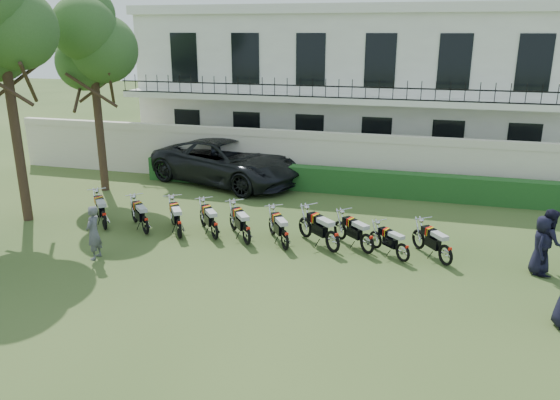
% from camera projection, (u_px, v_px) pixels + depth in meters
% --- Properties ---
extents(ground, '(100.00, 100.00, 0.00)m').
position_uv_depth(ground, '(284.00, 260.00, 15.67)').
color(ground, '#2E471C').
rests_on(ground, ground).
extents(perimeter_wall, '(30.00, 0.35, 2.30)m').
position_uv_depth(perimeter_wall, '(334.00, 160.00, 22.68)').
color(perimeter_wall, beige).
rests_on(perimeter_wall, ground).
extents(hedge, '(18.00, 0.60, 1.00)m').
position_uv_depth(hedge, '(355.00, 182.00, 21.89)').
color(hedge, '#1B4C1C').
rests_on(hedge, ground).
extents(building, '(20.40, 9.60, 7.40)m').
position_uv_depth(building, '(356.00, 84.00, 27.40)').
color(building, white).
rests_on(building, ground).
extents(tree_west_mid, '(3.40, 3.20, 8.82)m').
position_uv_depth(tree_west_mid, '(0.00, 18.00, 17.01)').
color(tree_west_mid, '#473323').
rests_on(tree_west_mid, ground).
extents(tree_west_near, '(3.40, 3.20, 7.90)m').
position_uv_depth(tree_west_near, '(92.00, 42.00, 20.79)').
color(tree_west_near, '#473323').
rests_on(tree_west_near, ground).
extents(motorcycle_0, '(1.40, 1.57, 1.09)m').
position_uv_depth(motorcycle_0, '(104.00, 216.00, 17.87)').
color(motorcycle_0, black).
rests_on(motorcycle_0, ground).
extents(motorcycle_1, '(1.41, 1.43, 1.04)m').
position_uv_depth(motorcycle_1, '(145.00, 221.00, 17.47)').
color(motorcycle_1, black).
rests_on(motorcycle_1, ground).
extents(motorcycle_2, '(1.20, 1.70, 1.08)m').
position_uv_depth(motorcycle_2, '(179.00, 224.00, 17.12)').
color(motorcycle_2, black).
rests_on(motorcycle_2, ground).
extents(motorcycle_3, '(1.28, 1.56, 1.05)m').
position_uv_depth(motorcycle_3, '(215.00, 226.00, 17.03)').
color(motorcycle_3, black).
rests_on(motorcycle_3, ground).
extents(motorcycle_4, '(1.29, 1.64, 1.09)m').
position_uv_depth(motorcycle_4, '(247.00, 230.00, 16.62)').
color(motorcycle_4, black).
rests_on(motorcycle_4, ground).
extents(motorcycle_5, '(1.12, 1.67, 1.05)m').
position_uv_depth(motorcycle_5, '(285.00, 235.00, 16.24)').
color(motorcycle_5, black).
rests_on(motorcycle_5, ground).
extents(motorcycle_6, '(1.61, 1.51, 1.15)m').
position_uv_depth(motorcycle_6, '(333.00, 236.00, 16.03)').
color(motorcycle_6, black).
rests_on(motorcycle_6, ground).
extents(motorcycle_7, '(1.46, 1.40, 1.05)m').
position_uv_depth(motorcycle_7, '(367.00, 239.00, 15.95)').
color(motorcycle_7, black).
rests_on(motorcycle_7, ground).
extents(motorcycle_8, '(1.31, 1.24, 0.94)m').
position_uv_depth(motorcycle_8, '(403.00, 248.00, 15.41)').
color(motorcycle_8, black).
rests_on(motorcycle_8, ground).
extents(motorcycle_9, '(1.20, 1.59, 1.04)m').
position_uv_depth(motorcycle_9, '(446.00, 250.00, 15.16)').
color(motorcycle_9, black).
rests_on(motorcycle_9, ground).
extents(suv, '(7.34, 5.04, 1.87)m').
position_uv_depth(suv, '(227.00, 162.00, 23.33)').
color(suv, black).
rests_on(suv, ground).
extents(inspector, '(0.42, 0.60, 1.59)m').
position_uv_depth(inspector, '(93.00, 233.00, 15.58)').
color(inspector, slate).
rests_on(inspector, ground).
extents(officer_3, '(0.73, 0.92, 1.64)m').
position_uv_depth(officer_3, '(542.00, 245.00, 14.62)').
color(officer_3, black).
rests_on(officer_3, ground).
extents(officer_4, '(0.71, 0.90, 1.81)m').
position_uv_depth(officer_4, '(548.00, 242.00, 14.62)').
color(officer_4, black).
rests_on(officer_4, ground).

